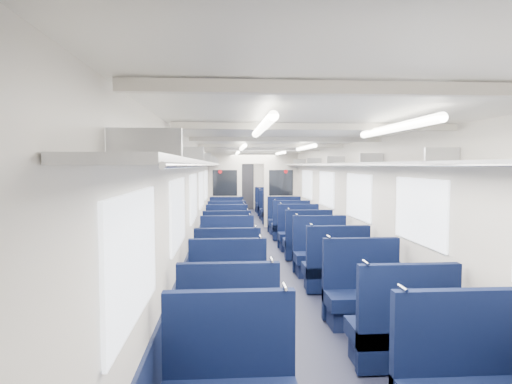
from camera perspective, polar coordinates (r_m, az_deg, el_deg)
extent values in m
cube|color=black|center=(10.23, 0.82, -7.42)|extent=(2.80, 18.00, 0.01)
cube|color=silver|center=(10.05, 0.84, 5.85)|extent=(2.80, 18.00, 0.01)
cube|color=#BDB6A8|center=(10.05, -7.15, -0.88)|extent=(0.02, 18.00, 2.35)
cube|color=black|center=(10.15, -7.03, -5.53)|extent=(0.03, 17.90, 0.70)
cube|color=#BDB6A8|center=(10.29, 8.63, -0.79)|extent=(0.02, 18.00, 2.35)
cube|color=black|center=(10.38, 8.50, -5.34)|extent=(0.03, 17.90, 0.70)
cube|color=#BDB6A8|center=(19.04, -1.46, 1.24)|extent=(2.80, 0.02, 2.35)
cube|color=#B2B5BA|center=(10.01, -6.15, 3.66)|extent=(0.34, 17.40, 0.04)
cylinder|color=silver|center=(10.01, -5.12, 3.56)|extent=(0.02, 17.40, 0.02)
cube|color=#B2B5BA|center=(2.04, -14.54, 6.25)|extent=(0.34, 0.03, 0.14)
cube|color=#B2B5BA|center=(4.02, -9.33, 4.94)|extent=(0.34, 0.03, 0.14)
cube|color=#B2B5BA|center=(6.02, -7.57, 4.49)|extent=(0.34, 0.03, 0.14)
cube|color=#B2B5BA|center=(8.02, -6.69, 4.26)|extent=(0.34, 0.03, 0.14)
cube|color=#B2B5BA|center=(10.01, -6.16, 4.12)|extent=(0.34, 0.03, 0.14)
cube|color=#B2B5BA|center=(12.01, -5.80, 4.03)|extent=(0.34, 0.03, 0.14)
cube|color=#B2B5BA|center=(14.01, -5.55, 3.96)|extent=(0.34, 0.03, 0.14)
cube|color=#B2B5BA|center=(16.01, -5.36, 3.91)|extent=(0.34, 0.03, 0.14)
cube|color=#B2B5BA|center=(18.01, -5.21, 3.87)|extent=(0.34, 0.03, 0.14)
cube|color=#B2B5BA|center=(10.22, 7.68, 3.65)|extent=(0.34, 17.40, 0.04)
cylinder|color=silver|center=(10.18, 6.69, 3.55)|extent=(0.02, 17.40, 0.02)
cube|color=#B2B5BA|center=(4.51, 23.37, 4.54)|extent=(0.34, 0.03, 0.14)
cube|color=#B2B5BA|center=(6.35, 15.04, 4.35)|extent=(0.34, 0.03, 0.14)
cube|color=#B2B5BA|center=(8.27, 10.50, 4.20)|extent=(0.34, 0.03, 0.14)
cube|color=#B2B5BA|center=(10.22, 7.68, 4.10)|extent=(0.34, 0.03, 0.14)
cube|color=#B2B5BA|center=(12.18, 5.77, 4.02)|extent=(0.34, 0.03, 0.14)
cube|color=#B2B5BA|center=(14.16, 4.39, 3.97)|extent=(0.34, 0.03, 0.14)
cube|color=#B2B5BA|center=(16.14, 3.35, 3.92)|extent=(0.34, 0.03, 0.14)
cube|color=#B2B5BA|center=(18.12, 2.54, 3.88)|extent=(0.34, 0.03, 0.14)
cube|color=white|center=(2.62, -15.79, -8.26)|extent=(0.02, 1.30, 0.75)
cube|color=white|center=(4.86, -10.27, -2.75)|extent=(0.02, 1.30, 0.75)
cube|color=white|center=(7.15, -8.27, -0.72)|extent=(0.02, 1.30, 0.75)
cube|color=white|center=(9.44, -7.24, 0.32)|extent=(0.02, 1.30, 0.75)
cube|color=white|center=(11.73, -6.61, 0.96)|extent=(0.02, 1.30, 0.75)
cube|color=white|center=(14.53, -6.11, 1.46)|extent=(0.02, 1.30, 0.75)
cube|color=white|center=(16.82, -5.83, 1.75)|extent=(0.02, 1.30, 0.75)
cube|color=white|center=(5.32, 20.78, -2.38)|extent=(0.02, 1.30, 0.75)
cube|color=white|center=(7.47, 13.37, -0.60)|extent=(0.02, 1.30, 0.75)
cube|color=white|center=(9.68, 9.30, 0.38)|extent=(0.02, 1.30, 0.75)
cube|color=white|center=(11.93, 6.76, 1.00)|extent=(0.02, 1.30, 0.75)
cube|color=white|center=(14.69, 4.71, 1.49)|extent=(0.02, 1.30, 0.75)
cube|color=white|center=(16.96, 3.53, 1.77)|extent=(0.02, 1.30, 0.75)
cube|color=beige|center=(2.21, 19.17, 12.75)|extent=(2.70, 0.06, 0.06)
cube|color=beige|center=(4.11, 8.01, 8.56)|extent=(2.70, 0.06, 0.06)
cube|color=beige|center=(6.08, 4.05, 6.96)|extent=(2.70, 0.06, 0.06)
cube|color=beige|center=(8.06, 2.05, 6.13)|extent=(2.70, 0.06, 0.06)
cube|color=beige|center=(10.05, 0.84, 5.62)|extent=(2.70, 0.06, 0.06)
cube|color=beige|center=(12.04, 0.03, 5.28)|extent=(2.70, 0.06, 0.06)
cube|color=beige|center=(14.04, -0.55, 5.04)|extent=(2.70, 0.06, 0.06)
cube|color=beige|center=(16.03, -0.99, 4.86)|extent=(2.70, 0.06, 0.06)
cube|color=beige|center=(18.03, -1.33, 4.71)|extent=(2.70, 0.06, 0.06)
cylinder|color=white|center=(3.53, 0.87, 8.60)|extent=(0.07, 1.60, 0.07)
cylinder|color=white|center=(7.52, -1.74, 5.93)|extent=(0.07, 1.60, 0.07)
cylinder|color=white|center=(11.01, -2.47, 5.18)|extent=(0.07, 1.60, 0.07)
cylinder|color=white|center=(15.51, -2.92, 4.71)|extent=(0.07, 1.60, 0.07)
cylinder|color=white|center=(3.79, 17.87, 8.09)|extent=(0.07, 1.60, 0.07)
cylinder|color=white|center=(7.64, 6.57, 5.87)|extent=(0.07, 1.60, 0.07)
cylinder|color=white|center=(11.10, 3.24, 5.17)|extent=(0.07, 1.60, 0.07)
cylinder|color=white|center=(15.57, 1.14, 4.71)|extent=(0.07, 1.60, 0.07)
cube|color=black|center=(18.99, -1.45, 0.70)|extent=(0.75, 0.06, 2.00)
cube|color=beige|center=(13.45, -4.12, 0.26)|extent=(1.05, 0.08, 2.35)
cube|color=black|center=(13.39, -4.13, 1.21)|extent=(0.76, 0.02, 0.80)
cylinder|color=#BA0C14|center=(13.38, -4.78, 2.70)|extent=(0.12, 0.01, 0.12)
cube|color=beige|center=(13.56, 3.29, 0.29)|extent=(1.05, 0.08, 2.35)
cube|color=black|center=(13.50, 3.32, 1.23)|extent=(0.76, 0.02, 0.80)
cylinder|color=#BA0C14|center=(13.51, 3.96, 2.71)|extent=(0.12, 0.01, 0.12)
cube|color=beige|center=(13.46, -0.40, 4.53)|extent=(0.70, 0.08, 0.35)
cube|color=#0A1333|center=(3.38, -3.56, -21.22)|extent=(0.96, 0.09, 1.02)
cylinder|color=silver|center=(3.22, 3.83, -12.38)|extent=(0.02, 0.15, 0.02)
cube|color=#0A1333|center=(3.70, 24.83, -19.30)|extent=(0.96, 0.09, 1.02)
cylinder|color=silver|center=(3.36, 18.84, -11.92)|extent=(0.02, 0.15, 0.02)
cube|color=#0A1333|center=(4.48, -3.67, -17.67)|extent=(0.96, 0.50, 0.16)
cube|color=black|center=(4.55, -3.66, -20.09)|extent=(0.88, 0.40, 0.25)
cube|color=#0A1333|center=(4.21, -3.66, -16.11)|extent=(0.96, 0.09, 1.02)
cylinder|color=silver|center=(4.09, 2.10, -8.95)|extent=(0.02, 0.15, 0.02)
cube|color=#0A1333|center=(4.64, 18.35, -17.08)|extent=(0.96, 0.50, 0.16)
cube|color=black|center=(4.71, 18.30, -19.43)|extent=(0.88, 0.40, 0.25)
cube|color=#0A1333|center=(4.39, 19.46, -15.48)|extent=(0.96, 0.09, 1.02)
cylinder|color=silver|center=(4.10, 14.33, -9.01)|extent=(0.02, 0.15, 0.02)
cube|color=#0A1333|center=(5.33, -3.73, -14.14)|extent=(0.96, 0.50, 0.16)
cube|color=black|center=(5.40, -3.72, -16.22)|extent=(0.88, 0.40, 0.25)
cube|color=#0A1333|center=(5.47, -3.75, -11.46)|extent=(0.96, 0.09, 1.02)
cylinder|color=silver|center=(5.38, 0.59, -5.91)|extent=(0.02, 0.15, 0.02)
cube|color=#0A1333|center=(5.52, 14.29, -13.61)|extent=(0.96, 0.50, 0.16)
cube|color=black|center=(5.59, 14.25, -15.63)|extent=(0.88, 0.40, 0.25)
cube|color=#0A1333|center=(5.66, 13.65, -11.05)|extent=(0.96, 0.09, 1.02)
cylinder|color=silver|center=(5.44, 9.62, -5.85)|extent=(0.02, 0.15, 0.02)
cube|color=#0A1333|center=(6.58, -3.79, -10.70)|extent=(0.96, 0.50, 0.16)
cube|color=black|center=(6.63, -3.78, -12.42)|extent=(0.88, 0.40, 0.25)
cube|color=#0A1333|center=(6.33, -3.79, -9.38)|extent=(0.96, 0.09, 1.02)
cylinder|color=silver|center=(6.25, -0.06, -4.58)|extent=(0.02, 0.15, 0.02)
cube|color=#0A1333|center=(6.92, 10.31, -10.04)|extent=(0.96, 0.50, 0.16)
cube|color=black|center=(6.97, 10.29, -11.69)|extent=(0.88, 0.40, 0.25)
cube|color=#0A1333|center=(6.68, 10.77, -8.75)|extent=(0.96, 0.09, 1.02)
cylinder|color=silver|center=(6.49, 7.34, -4.30)|extent=(0.02, 0.15, 0.02)
cube|color=#0A1333|center=(7.67, -3.83, -8.64)|extent=(0.96, 0.50, 0.16)
cube|color=black|center=(7.71, -3.82, -10.14)|extent=(0.88, 0.40, 0.25)
cube|color=#0A1333|center=(7.83, -3.84, -6.87)|extent=(0.96, 0.09, 1.02)
cylinder|color=silver|center=(7.76, -0.84, -2.98)|extent=(0.02, 0.15, 0.02)
cube|color=#0A1333|center=(7.76, 8.67, -8.52)|extent=(0.96, 0.50, 0.16)
cube|color=black|center=(7.81, 8.65, -10.00)|extent=(0.88, 0.40, 0.25)
cube|color=#0A1333|center=(7.92, 8.35, -6.78)|extent=(0.96, 0.09, 1.02)
cylinder|color=silver|center=(7.76, 5.45, -2.99)|extent=(0.02, 0.15, 0.02)
cube|color=#0A1333|center=(8.88, -3.86, -6.95)|extent=(0.96, 0.50, 0.16)
cube|color=black|center=(8.92, -3.85, -8.25)|extent=(0.88, 0.40, 0.25)
cube|color=#0A1333|center=(8.64, -3.86, -5.88)|extent=(0.96, 0.09, 1.02)
cylinder|color=silver|center=(8.58, -1.15, -2.35)|extent=(0.02, 0.15, 0.02)
cube|color=#0A1333|center=(9.10, 6.73, -6.72)|extent=(0.96, 0.50, 0.16)
cube|color=black|center=(9.13, 6.72, -7.99)|extent=(0.88, 0.40, 0.25)
cube|color=#0A1333|center=(8.86, 6.99, -5.66)|extent=(0.96, 0.09, 1.02)
cylinder|color=silver|center=(8.72, 4.39, -2.26)|extent=(0.02, 0.15, 0.02)
cube|color=#0A1333|center=(9.84, -3.87, -5.92)|extent=(0.96, 0.50, 0.16)
cube|color=black|center=(9.87, -3.87, -7.10)|extent=(0.88, 0.40, 0.25)
cube|color=#0A1333|center=(10.01, -3.88, -4.58)|extent=(0.96, 0.09, 1.02)
cylinder|color=silver|center=(9.96, -1.55, -1.53)|extent=(0.02, 0.15, 0.02)
cube|color=#0A1333|center=(9.96, 5.77, -5.81)|extent=(0.96, 0.50, 0.16)
cube|color=black|center=(10.00, 5.76, -6.97)|extent=(0.88, 0.40, 0.25)
cube|color=#0A1333|center=(10.13, 5.58, -4.49)|extent=(0.96, 0.09, 1.02)
cylinder|color=silver|center=(10.01, 3.30, -1.51)|extent=(0.02, 0.15, 0.02)
cube|color=#0A1333|center=(11.18, -3.89, -4.77)|extent=(0.96, 0.50, 0.16)
cube|color=black|center=(11.21, -3.89, -5.81)|extent=(0.88, 0.40, 0.25)
cube|color=#0A1333|center=(10.95, -3.89, -3.88)|extent=(0.96, 0.09, 1.02)
cylinder|color=silver|center=(10.90, -1.76, -1.09)|extent=(0.02, 0.15, 0.02)
cube|color=#0A1333|center=(11.36, 4.54, -4.64)|extent=(0.96, 0.50, 0.16)
cube|color=black|center=(11.39, 4.53, -5.67)|extent=(0.88, 0.40, 0.25)
cube|color=#0A1333|center=(11.13, 4.70, -3.76)|extent=(0.96, 0.09, 1.02)
cylinder|color=silver|center=(11.02, 2.62, -1.04)|extent=(0.02, 0.15, 0.02)
cube|color=#0A1333|center=(12.18, -3.90, -4.08)|extent=(0.96, 0.50, 0.16)
cube|color=black|center=(12.21, -3.90, -5.04)|extent=(0.88, 0.40, 0.25)
cube|color=#0A1333|center=(12.36, -3.91, -3.02)|extent=(0.96, 0.09, 1.02)
cylinder|color=silver|center=(12.32, -2.03, -0.55)|extent=(0.02, 0.15, 0.02)
cube|color=#0A1333|center=(12.33, 3.85, -3.99)|extent=(0.96, 0.50, 0.16)
cube|color=black|center=(12.36, 3.85, -4.93)|extent=(0.88, 0.40, 0.25)
cube|color=#0A1333|center=(12.51, 3.72, -2.94)|extent=(0.96, 0.09, 1.02)
cylinder|color=silver|center=(12.41, 1.87, -0.52)|extent=(0.02, 0.15, 0.02)
cube|color=#0A1333|center=(14.30, -3.92, -2.95)|extent=(0.96, 0.50, 0.16)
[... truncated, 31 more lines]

